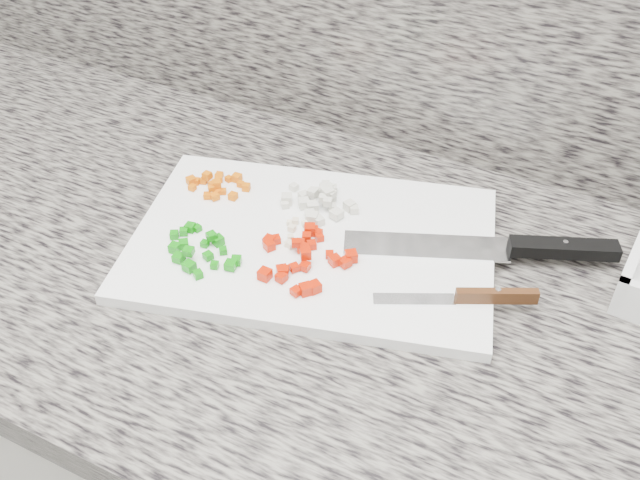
{
  "coord_description": "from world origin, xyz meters",
  "views": [
    {
      "loc": [
        0.21,
        0.89,
        1.46
      ],
      "look_at": [
        -0.07,
        1.45,
        0.93
      ],
      "focal_mm": 40.0,
      "sensor_mm": 36.0,
      "label": 1
    }
  ],
  "objects": [
    {
      "name": "red_pepper_pile",
      "position": [
        -0.08,
        1.43,
        0.92
      ],
      "size": [
        0.11,
        0.12,
        0.02
      ],
      "color": "#BA1902",
      "rests_on": "cutting_board"
    },
    {
      "name": "chef_knife",
      "position": [
        0.13,
        1.56,
        0.92
      ],
      "size": [
        0.31,
        0.15,
        0.02
      ],
      "rotation": [
        0.0,
        0.0,
        0.39
      ],
      "color": "white",
      "rests_on": "cutting_board"
    },
    {
      "name": "countertop",
      "position": [
        0.0,
        1.44,
        0.88
      ],
      "size": [
        3.96,
        0.64,
        0.04
      ],
      "primitive_type": "cube",
      "color": "slate",
      "rests_on": "cabinet"
    },
    {
      "name": "cutting_board",
      "position": [
        -0.09,
        1.47,
        0.91
      ],
      "size": [
        0.49,
        0.39,
        0.01
      ],
      "primitive_type": "cube",
      "rotation": [
        0.0,
        0.0,
        0.27
      ],
      "color": "white",
      "rests_on": "countertop"
    },
    {
      "name": "green_pepper_pile",
      "position": [
        -0.2,
        1.39,
        0.92
      ],
      "size": [
        0.11,
        0.08,
        0.02
      ],
      "color": "#0D7D0B",
      "rests_on": "cutting_board"
    },
    {
      "name": "onion_pile",
      "position": [
        -0.11,
        1.53,
        0.92
      ],
      "size": [
        0.1,
        0.09,
        0.02
      ],
      "color": "beige",
      "rests_on": "cutting_board"
    },
    {
      "name": "garlic_pile",
      "position": [
        -0.11,
        1.47,
        0.92
      ],
      "size": [
        0.03,
        0.05,
        0.01
      ],
      "color": "beige",
      "rests_on": "cutting_board"
    },
    {
      "name": "carrot_pile",
      "position": [
        -0.25,
        1.51,
        0.92
      ],
      "size": [
        0.09,
        0.06,
        0.02
      ],
      "color": "#CF5C04",
      "rests_on": "cutting_board"
    },
    {
      "name": "paring_knife",
      "position": [
        0.12,
        1.46,
        0.92
      ],
      "size": [
        0.17,
        0.09,
        0.02
      ],
      "rotation": [
        0.0,
        0.0,
        0.45
      ],
      "color": "white",
      "rests_on": "cutting_board"
    }
  ]
}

